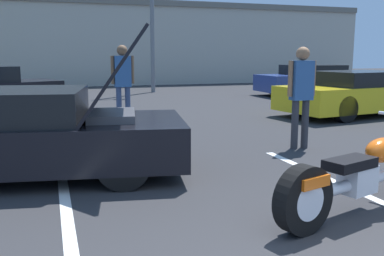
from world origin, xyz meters
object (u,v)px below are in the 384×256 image
object	(u,v)px
show_car_hood_open	(25,134)
spectator_near_motorcycle	(123,78)
parked_car_right_row	(315,80)
motorcycle	(365,175)
spectator_by_show_car	(301,89)
parked_car_mid_right_row	(362,94)

from	to	relation	value
show_car_hood_open	spectator_near_motorcycle	bearing A→B (deg)	72.97
show_car_hood_open	parked_car_right_row	xyz separation A→B (m)	(10.39, 8.69, 0.01)
show_car_hood_open	parked_car_right_row	distance (m)	13.54
motorcycle	spectator_by_show_car	bearing A→B (deg)	53.18
show_car_hood_open	parked_car_mid_right_row	distance (m)	8.97
motorcycle	spectator_near_motorcycle	xyz separation A→B (m)	(-1.41, 6.24, 0.70)
motorcycle	show_car_hood_open	size ratio (longest dim) A/B	0.56
spectator_near_motorcycle	spectator_by_show_car	distance (m)	4.19
spectator_near_motorcycle	show_car_hood_open	bearing A→B (deg)	-117.13
motorcycle	spectator_by_show_car	distance (m)	3.10
motorcycle	parked_car_mid_right_row	world-z (taller)	parked_car_mid_right_row
motorcycle	show_car_hood_open	xyz separation A→B (m)	(-3.32, 2.50, 0.19)
show_car_hood_open	spectator_near_motorcycle	size ratio (longest dim) A/B	2.45
show_car_hood_open	parked_car_right_row	world-z (taller)	show_car_hood_open
spectator_by_show_car	show_car_hood_open	bearing A→B (deg)	-175.51
motorcycle	spectator_near_motorcycle	distance (m)	6.44
parked_car_mid_right_row	spectator_by_show_car	bearing A→B (deg)	-149.56
parked_car_mid_right_row	spectator_by_show_car	world-z (taller)	spectator_by_show_car
parked_car_right_row	spectator_near_motorcycle	distance (m)	9.82
motorcycle	show_car_hood_open	bearing A→B (deg)	126.43
spectator_near_motorcycle	spectator_by_show_car	xyz separation A→B (m)	(2.45, -3.40, -0.06)
motorcycle	spectator_by_show_car	world-z (taller)	spectator_by_show_car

